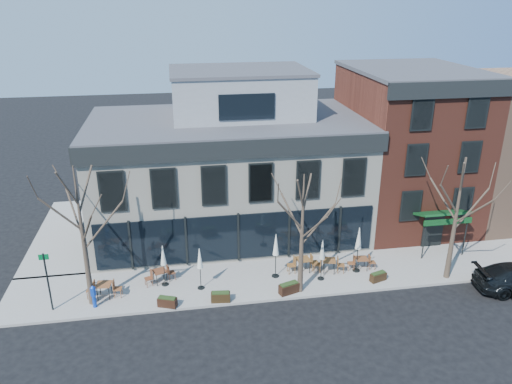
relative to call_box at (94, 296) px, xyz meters
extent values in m
plane|color=black|center=(8.30, 3.61, -0.86)|extent=(120.00, 120.00, 0.00)
cube|color=gray|center=(11.55, 1.46, -0.78)|extent=(33.50, 4.70, 0.15)
cube|color=gray|center=(-2.95, 9.61, -0.78)|extent=(4.50, 12.00, 0.15)
cube|color=silver|center=(8.30, 8.61, 3.14)|extent=(18.00, 10.00, 8.00)
cube|color=#47474C|center=(8.30, 8.61, 7.19)|extent=(18.30, 10.30, 0.30)
cube|color=black|center=(8.30, 3.49, 6.69)|extent=(18.30, 0.25, 1.10)
cube|color=black|center=(-0.82, 8.61, 6.69)|extent=(0.25, 10.30, 1.10)
cube|color=black|center=(8.30, 3.55, 1.04)|extent=(17.20, 0.12, 3.00)
cube|color=black|center=(-0.76, 7.61, 1.04)|extent=(0.12, 7.50, 3.00)
cube|color=gray|center=(9.30, 9.61, 8.74)|extent=(9.00, 6.50, 3.00)
cube|color=#602A1D|center=(21.30, 8.61, 4.64)|extent=(8.00, 10.00, 11.00)
cube|color=#47474C|center=(21.30, 8.61, 10.19)|extent=(8.20, 10.20, 0.25)
cube|color=black|center=(21.30, 3.49, 9.74)|extent=(8.20, 0.25, 1.00)
cube|color=#0D3D18|center=(21.30, 2.76, 2.04)|extent=(3.20, 1.66, 0.67)
cube|color=black|center=(21.30, 3.56, 0.39)|extent=(1.40, 0.10, 2.50)
cone|color=#382B21|center=(-0.20, 0.41, 3.25)|extent=(0.34, 0.34, 7.92)
cylinder|color=#382B21|center=(0.87, 0.60, 3.82)|extent=(2.23, 0.50, 2.48)
cylinder|color=#382B21|center=(-0.65, 1.38, 4.28)|extent=(1.03, 2.05, 2.14)
cylinder|color=#382B21|center=(-1.04, 0.10, 4.80)|extent=(1.80, 0.75, 2.21)
cylinder|color=#382B21|center=(0.25, -0.55, 4.19)|extent=(1.03, 2.04, 2.28)
cone|color=#382B21|center=(11.30, -0.29, 2.81)|extent=(0.34, 0.34, 7.04)
cylinder|color=#382B21|center=(12.25, -0.12, 3.32)|extent=(2.00, 0.46, 2.21)
cylinder|color=#382B21|center=(10.90, 0.57, 3.73)|extent=(0.93, 1.84, 1.91)
cylinder|color=#382B21|center=(10.55, -0.56, 4.18)|extent=(1.61, 0.68, 1.97)
cylinder|color=#382B21|center=(11.70, -1.15, 3.65)|extent=(0.93, 1.83, 2.03)
cone|color=#382B21|center=(20.30, -0.29, 3.03)|extent=(0.34, 0.34, 7.48)
cylinder|color=#382B21|center=(21.31, -0.11, 3.57)|extent=(2.12, 0.48, 2.35)
cylinder|color=#382B21|center=(19.87, 0.62, 4.01)|extent=(0.98, 1.94, 2.03)
cylinder|color=#382B21|center=(19.50, -0.58, 4.49)|extent=(1.71, 0.71, 2.09)
cylinder|color=#382B21|center=(20.72, -1.20, 3.92)|extent=(0.98, 1.94, 2.16)
cylinder|color=black|center=(-2.20, 0.11, 0.99)|extent=(0.10, 0.10, 3.40)
cube|color=#005926|center=(-2.20, 0.11, 2.49)|extent=(0.50, 0.04, 0.30)
cylinder|color=#0D36AB|center=(0.00, 0.00, -0.35)|extent=(0.20, 0.20, 0.72)
cube|color=#0D36AB|center=(0.00, 0.00, 0.26)|extent=(0.28, 0.26, 0.51)
cone|color=#0D36AB|center=(0.00, 0.00, 0.57)|extent=(0.27, 0.27, 0.12)
cube|color=brown|center=(0.43, 0.89, 0.11)|extent=(0.86, 0.86, 0.05)
cylinder|color=black|center=(0.08, 0.61, -0.30)|extent=(0.05, 0.05, 0.81)
cylinder|color=black|center=(0.71, 0.55, -0.30)|extent=(0.05, 0.05, 0.81)
cylinder|color=black|center=(0.15, 1.24, -0.30)|extent=(0.05, 0.05, 0.81)
cylinder|color=black|center=(0.77, 1.17, -0.30)|extent=(0.05, 0.05, 0.81)
cube|color=brown|center=(3.46, 1.90, 0.06)|extent=(0.94, 0.94, 0.04)
cylinder|color=black|center=(3.28, 1.53, -0.33)|extent=(0.04, 0.04, 0.76)
cylinder|color=black|center=(3.84, 1.73, -0.33)|extent=(0.04, 0.04, 0.76)
cylinder|color=black|center=(3.08, 2.08, -0.33)|extent=(0.04, 0.04, 0.76)
cylinder|color=black|center=(3.64, 2.28, -0.33)|extent=(0.04, 0.04, 0.76)
cube|color=brown|center=(12.00, 1.77, 0.12)|extent=(0.85, 0.85, 0.05)
cylinder|color=black|center=(11.70, 1.43, -0.30)|extent=(0.05, 0.05, 0.82)
cylinder|color=black|center=(12.34, 1.47, -0.30)|extent=(0.05, 0.05, 0.82)
cylinder|color=black|center=(11.66, 2.07, -0.30)|extent=(0.05, 0.05, 0.82)
cylinder|color=black|center=(12.30, 2.11, -0.30)|extent=(0.05, 0.05, 0.82)
cube|color=brown|center=(13.53, 1.44, 0.09)|extent=(0.92, 0.92, 0.04)
cylinder|color=black|center=(13.16, 1.21, -0.31)|extent=(0.04, 0.04, 0.79)
cylinder|color=black|center=(13.76, 1.07, -0.31)|extent=(0.04, 0.04, 0.79)
cylinder|color=black|center=(13.30, 1.80, -0.31)|extent=(0.04, 0.04, 0.79)
cylinder|color=black|center=(13.90, 1.67, -0.31)|extent=(0.04, 0.04, 0.79)
cube|color=brown|center=(15.59, 1.41, 0.03)|extent=(0.76, 0.76, 0.04)
cylinder|color=black|center=(15.29, 1.15, -0.35)|extent=(0.04, 0.04, 0.72)
cylinder|color=black|center=(15.85, 1.11, -0.35)|extent=(0.04, 0.04, 0.72)
cylinder|color=black|center=(15.33, 1.71, -0.35)|extent=(0.04, 0.04, 0.72)
cylinder|color=black|center=(15.89, 1.67, -0.35)|extent=(0.04, 0.04, 0.72)
cylinder|color=black|center=(3.73, 1.61, -0.68)|extent=(0.41, 0.41, 0.06)
cylinder|color=black|center=(3.73, 1.61, 0.31)|extent=(0.05, 0.05, 2.04)
cone|color=silver|center=(3.73, 1.61, 1.24)|extent=(0.33, 0.33, 1.21)
cylinder|color=black|center=(5.76, 0.90, -0.68)|extent=(0.41, 0.41, 0.06)
cylinder|color=black|center=(5.76, 0.90, 0.31)|extent=(0.05, 0.05, 2.05)
cone|color=silver|center=(5.76, 0.90, 1.25)|extent=(0.33, 0.33, 1.21)
cylinder|color=black|center=(10.23, 1.46, -0.68)|extent=(0.45, 0.45, 0.06)
cylinder|color=black|center=(10.23, 1.46, 0.41)|extent=(0.05, 0.05, 2.24)
cone|color=silver|center=(10.23, 1.46, 1.43)|extent=(0.37, 0.37, 1.32)
cylinder|color=black|center=(12.83, 0.73, -0.68)|extent=(0.41, 0.41, 0.06)
cylinder|color=black|center=(12.83, 0.73, 0.33)|extent=(0.05, 0.05, 2.07)
cone|color=#B9BEB1|center=(12.83, 0.73, 1.27)|extent=(0.34, 0.34, 1.22)
cylinder|color=black|center=(15.23, 1.27, -0.68)|extent=(0.47, 0.47, 0.06)
cylinder|color=black|center=(15.23, 1.27, 0.46)|extent=(0.05, 0.05, 2.33)
cone|color=beige|center=(15.23, 1.27, 1.52)|extent=(0.38, 0.38, 1.38)
cube|color=black|center=(3.86, -0.59, -0.45)|extent=(1.10, 0.74, 0.51)
cube|color=#1E3314|center=(3.86, -0.59, -0.18)|extent=(0.98, 0.63, 0.08)
cube|color=black|center=(6.75, -0.59, -0.45)|extent=(1.09, 0.53, 0.52)
cube|color=#1E3314|center=(6.75, -0.59, -0.16)|extent=(0.97, 0.44, 0.08)
cube|color=black|center=(10.63, -0.41, -0.42)|extent=(1.23, 0.80, 0.57)
cube|color=#1E3314|center=(10.63, -0.41, -0.11)|extent=(1.09, 0.68, 0.09)
cube|color=black|center=(16.10, -0.01, -0.46)|extent=(1.06, 0.69, 0.50)
cube|color=#1E3314|center=(16.10, -0.01, -0.19)|extent=(0.95, 0.58, 0.08)
camera|label=1|loc=(4.81, -23.83, 15.02)|focal=35.00mm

